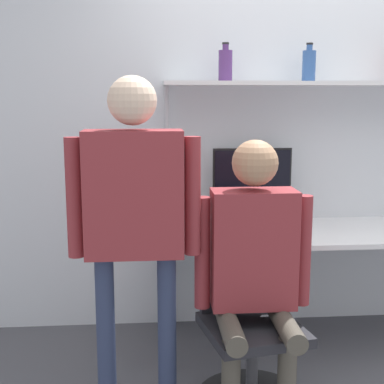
# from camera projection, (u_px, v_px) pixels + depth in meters

# --- Properties ---
(ground_plane) EXTENTS (12.00, 12.00, 0.00)m
(ground_plane) POSITION_uv_depth(u_px,v_px,m) (328.00, 368.00, 3.12)
(ground_plane) COLOR #4C4C51
(wall_back) EXTENTS (8.00, 0.06, 2.70)m
(wall_back) POSITION_uv_depth(u_px,v_px,m) (300.00, 128.00, 3.62)
(wall_back) COLOR silver
(wall_back) RESTS_ON ground_plane
(desk) EXTENTS (1.97, 0.70, 0.73)m
(desk) POSITION_uv_depth(u_px,v_px,m) (313.00, 241.00, 3.37)
(desk) COLOR white
(desk) RESTS_ON ground_plane
(shelf_unit) EXTENTS (1.87, 0.32, 1.65)m
(shelf_unit) POSITION_uv_depth(u_px,v_px,m) (310.00, 113.00, 3.40)
(shelf_unit) COLOR white
(shelf_unit) RESTS_ON ground_plane
(monitor) EXTENTS (0.51, 0.19, 0.50)m
(monitor) POSITION_uv_depth(u_px,v_px,m) (252.00, 183.00, 3.46)
(monitor) COLOR black
(monitor) RESTS_ON desk
(laptop) EXTENTS (0.28, 0.24, 0.24)m
(laptop) POSITION_uv_depth(u_px,v_px,m) (233.00, 227.00, 3.16)
(laptop) COLOR #333338
(laptop) RESTS_ON desk
(cell_phone) EXTENTS (0.07, 0.15, 0.01)m
(cell_phone) POSITION_uv_depth(u_px,v_px,m) (274.00, 238.00, 3.14)
(cell_phone) COLOR #264C8C
(cell_phone) RESTS_ON desk
(office_chair) EXTENTS (0.56, 0.56, 0.90)m
(office_chair) POSITION_uv_depth(u_px,v_px,m) (249.00, 354.00, 2.71)
(office_chair) COLOR black
(office_chair) RESTS_ON ground_plane
(person_seated) EXTENTS (0.58, 0.47, 1.36)m
(person_seated) POSITION_uv_depth(u_px,v_px,m) (254.00, 257.00, 2.58)
(person_seated) COLOR #4C473D
(person_seated) RESTS_ON ground_plane
(person_standing) EXTENTS (0.62, 0.22, 1.65)m
(person_standing) POSITION_uv_depth(u_px,v_px,m) (134.00, 206.00, 2.47)
(person_standing) COLOR #2D3856
(person_standing) RESTS_ON ground_plane
(bottle_purple) EXTENTS (0.09, 0.09, 0.24)m
(bottle_purple) POSITION_uv_depth(u_px,v_px,m) (225.00, 65.00, 3.31)
(bottle_purple) COLOR #593372
(bottle_purple) RESTS_ON shelf_unit
(bottle_blue) EXTENTS (0.08, 0.08, 0.24)m
(bottle_blue) POSITION_uv_depth(u_px,v_px,m) (309.00, 65.00, 3.35)
(bottle_blue) COLOR #335999
(bottle_blue) RESTS_ON shelf_unit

